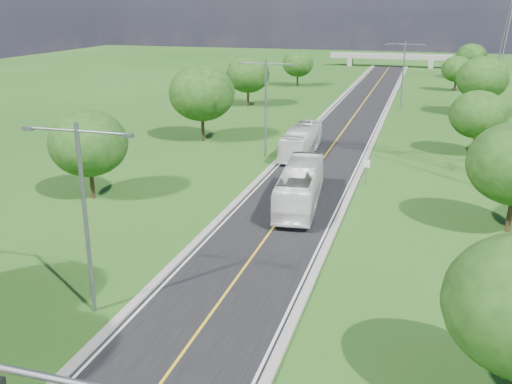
# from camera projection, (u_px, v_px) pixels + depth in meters

# --- Properties ---
(ground) EXTENTS (260.00, 260.00, 0.00)m
(ground) POSITION_uv_depth(u_px,v_px,m) (343.00, 131.00, 71.89)
(ground) COLOR #1E4814
(ground) RESTS_ON ground
(road) EXTENTS (8.00, 150.00, 0.06)m
(road) POSITION_uv_depth(u_px,v_px,m) (350.00, 122.00, 77.34)
(road) COLOR black
(road) RESTS_ON ground
(curb_left) EXTENTS (0.50, 150.00, 0.22)m
(curb_left) POSITION_uv_depth(u_px,v_px,m) (319.00, 119.00, 78.47)
(curb_left) COLOR gray
(curb_left) RESTS_ON ground
(curb_right) EXTENTS (0.50, 150.00, 0.22)m
(curb_right) POSITION_uv_depth(u_px,v_px,m) (382.00, 123.00, 76.16)
(curb_right) COLOR gray
(curb_right) RESTS_ON ground
(speed_limit_sign) EXTENTS (0.55, 0.09, 2.40)m
(speed_limit_sign) POSITION_uv_depth(u_px,v_px,m) (367.00, 168.00, 49.95)
(speed_limit_sign) COLOR slate
(speed_limit_sign) RESTS_ON ground
(overpass) EXTENTS (30.00, 3.00, 3.20)m
(overpass) POSITION_uv_depth(u_px,v_px,m) (390.00, 57.00, 143.88)
(overpass) COLOR gray
(overpass) RESTS_ON ground
(streetlight_near_left) EXTENTS (5.90, 0.25, 10.00)m
(streetlight_near_left) POSITION_uv_depth(u_px,v_px,m) (84.00, 204.00, 28.00)
(streetlight_near_left) COLOR slate
(streetlight_near_left) RESTS_ON ground
(streetlight_mid_left) EXTENTS (5.90, 0.25, 10.00)m
(streetlight_mid_left) POSITION_uv_depth(u_px,v_px,m) (266.00, 100.00, 58.01)
(streetlight_mid_left) COLOR slate
(streetlight_mid_left) RESTS_ON ground
(streetlight_far_right) EXTENTS (5.90, 0.25, 10.00)m
(streetlight_far_right) POSITION_uv_depth(u_px,v_px,m) (403.00, 70.00, 84.76)
(streetlight_far_right) COLOR slate
(streetlight_far_right) RESTS_ON ground
(tree_lb) EXTENTS (6.30, 6.30, 7.33)m
(tree_lb) POSITION_uv_depth(u_px,v_px,m) (88.00, 143.00, 45.68)
(tree_lb) COLOR black
(tree_lb) RESTS_ON ground
(tree_lc) EXTENTS (7.56, 7.56, 8.79)m
(tree_lc) POSITION_uv_depth(u_px,v_px,m) (202.00, 93.00, 65.12)
(tree_lc) COLOR black
(tree_lc) RESTS_ON ground
(tree_ld) EXTENTS (6.72, 6.72, 7.82)m
(tree_ld) POSITION_uv_depth(u_px,v_px,m) (248.00, 74.00, 87.68)
(tree_ld) COLOR black
(tree_ld) RESTS_ON ground
(tree_le) EXTENTS (5.88, 5.88, 6.84)m
(tree_le) POSITION_uv_depth(u_px,v_px,m) (298.00, 64.00, 109.02)
(tree_le) COLOR black
(tree_le) RESTS_ON ground
(tree_rc) EXTENTS (5.88, 5.88, 6.84)m
(tree_rc) POSITION_uv_depth(u_px,v_px,m) (478.00, 115.00, 59.17)
(tree_rc) COLOR black
(tree_rc) RESTS_ON ground
(tree_rd) EXTENTS (7.14, 7.14, 8.30)m
(tree_rd) POSITION_uv_depth(u_px,v_px,m) (482.00, 78.00, 80.16)
(tree_rd) COLOR black
(tree_rd) RESTS_ON ground
(tree_re) EXTENTS (5.46, 5.46, 6.35)m
(tree_re) POSITION_uv_depth(u_px,v_px,m) (457.00, 69.00, 103.05)
(tree_re) COLOR black
(tree_re) RESTS_ON ground
(tree_rf) EXTENTS (6.30, 6.30, 7.33)m
(tree_rf) POSITION_uv_depth(u_px,v_px,m) (471.00, 57.00, 120.09)
(tree_rf) COLOR black
(tree_rf) RESTS_ON ground
(bus_outbound) EXTENTS (3.91, 11.92, 3.26)m
(bus_outbound) POSITION_uv_depth(u_px,v_px,m) (300.00, 186.00, 44.66)
(bus_outbound) COLOR white
(bus_outbound) RESTS_ON road
(bus_inbound) EXTENTS (2.55, 10.69, 2.97)m
(bus_inbound) POSITION_uv_depth(u_px,v_px,m) (301.00, 141.00, 59.89)
(bus_inbound) COLOR white
(bus_inbound) RESTS_ON road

